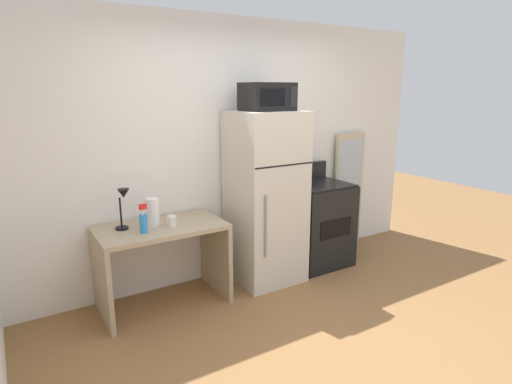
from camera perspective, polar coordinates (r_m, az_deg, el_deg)
ground_plane at (r=3.48m, az=10.69°, el=-19.88°), size 12.00×12.00×0.00m
wall_back_white at (r=4.34m, az=-3.82°, el=5.60°), size 5.00×0.10×2.60m
desk at (r=3.87m, az=-12.59°, el=-7.74°), size 1.10×0.61×0.75m
desk_lamp at (r=3.72m, az=-17.56°, el=-1.30°), size 0.14×0.12×0.35m
paper_towel_roll at (r=3.79m, az=-13.77°, el=-2.63°), size 0.11×0.11×0.24m
spray_bottle at (r=3.62m, az=-14.98°, el=-3.85°), size 0.06×0.06×0.25m
coffee_mug at (r=3.74m, az=-11.32°, el=-3.87°), size 0.08×0.08×0.09m
refrigerator at (r=4.21m, az=1.28°, el=-0.80°), size 0.65×0.66×1.71m
microwave at (r=4.05m, az=1.53°, el=12.76°), size 0.46×0.35×0.26m
oven_range at (r=4.73m, az=8.25°, el=-4.19°), size 0.65×0.61×1.10m
leaning_mirror at (r=5.30m, az=12.34°, el=0.21°), size 0.44×0.03×1.40m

